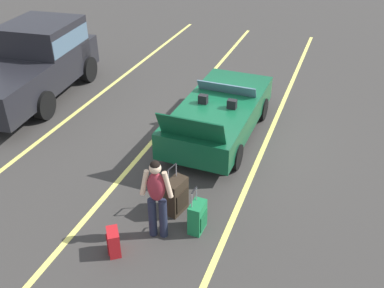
{
  "coord_description": "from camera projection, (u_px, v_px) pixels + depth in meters",
  "views": [
    {
      "loc": [
        -9.24,
        -2.71,
        5.68
      ],
      "look_at": [
        -1.8,
        0.07,
        0.75
      ],
      "focal_mm": 40.26,
      "sensor_mm": 36.0,
      "label": 1
    }
  ],
  "objects": [
    {
      "name": "suitcase_medium_bright",
      "position": [
        197.0,
        217.0,
        7.99
      ],
      "size": [
        0.41,
        0.27,
        0.94
      ],
      "rotation": [
        0.0,
        0.0,
        4.67
      ],
      "color": "#19723F",
      "rests_on": "ground_plane"
    },
    {
      "name": "lot_line_far",
      "position": [
        81.0,
        109.0,
        12.4
      ],
      "size": [
        18.0,
        0.12,
        0.01
      ],
      "primitive_type": "cube",
      "color": "#EAE066",
      "rests_on": "ground_plane"
    },
    {
      "name": "suitcase_small_carryon",
      "position": [
        113.0,
        242.0,
        7.53
      ],
      "size": [
        0.39,
        0.36,
        0.5
      ],
      "rotation": [
        0.0,
        0.0,
        2.19
      ],
      "color": "red",
      "rests_on": "ground_plane"
    },
    {
      "name": "lot_line_mid",
      "position": [
        167.0,
        125.0,
        11.59
      ],
      "size": [
        18.0,
        0.12,
        0.01
      ],
      "primitive_type": "cube",
      "color": "#EAE066",
      "rests_on": "ground_plane"
    },
    {
      "name": "convertible_car",
      "position": [
        222.0,
        111.0,
        11.0
      ],
      "size": [
        4.21,
        1.9,
        1.52
      ],
      "rotation": [
        0.0,
        0.0,
        -0.02
      ],
      "color": "#0F4C2D",
      "rests_on": "ground_plane"
    },
    {
      "name": "traveler_person",
      "position": [
        157.0,
        195.0,
        7.55
      ],
      "size": [
        0.28,
        0.61,
        1.65
      ],
      "rotation": [
        0.0,
        0.0,
        0.2
      ],
      "color": "#1E2338",
      "rests_on": "ground_plane"
    },
    {
      "name": "lot_line_near",
      "position": [
        265.0,
        144.0,
        10.79
      ],
      "size": [
        18.0,
        0.12,
        0.01
      ],
      "primitive_type": "cube",
      "color": "#EAE066",
      "rests_on": "ground_plane"
    },
    {
      "name": "parked_pickup_truck_near",
      "position": [
        37.0,
        60.0,
        12.66
      ],
      "size": [
        5.17,
        2.46,
        2.1
      ],
      "rotation": [
        0.0,
        0.0,
        0.1
      ],
      "color": "black",
      "rests_on": "ground_plane"
    },
    {
      "name": "ground_plane",
      "position": [
        219.0,
        135.0,
        11.16
      ],
      "size": [
        80.0,
        80.0,
        0.0
      ],
      "primitive_type": "plane",
      "color": "#383533"
    },
    {
      "name": "suitcase_large_black",
      "position": [
        176.0,
        196.0,
        8.43
      ],
      "size": [
        0.53,
        0.39,
        1.05
      ],
      "rotation": [
        0.0,
        0.0,
        4.49
      ],
      "color": "#2D2319",
      "rests_on": "ground_plane"
    }
  ]
}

